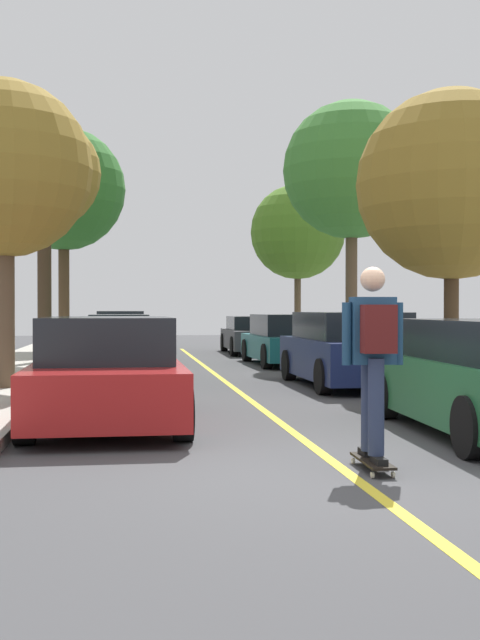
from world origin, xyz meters
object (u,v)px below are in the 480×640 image
(parked_car_right_near, at_px, (349,350))
(street_tree_left_near, at_px, (44,175))
(skateboard, at_px, (372,461))
(parked_car_right_farthest, at_px, (255,335))
(parked_car_left_farthest, at_px, (121,331))
(street_tree_left_nearest, at_px, (3,170))
(parked_car_left_near, at_px, (115,349))
(street_tree_right_near, at_px, (352,171))
(street_tree_left_far, at_px, (64,190))
(parked_car_right_far, at_px, (287,340))
(street_tree_right_far, at_px, (298,232))
(skateboarder, at_px, (374,350))
(parked_car_left_nearest, at_px, (107,372))
(street_tree_right_nearest, at_px, (452,185))
(parked_car_left_far, at_px, (118,340))

(parked_car_right_near, xyz_separation_m, street_tree_left_near, (-6.41, 6.25, 4.26))
(skateboard, bearing_deg, street_tree_left_near, 107.08)
(parked_car_right_farthest, relative_size, skateboard, 5.50)
(parked_car_left_farthest, height_order, street_tree_left_nearest, street_tree_left_nearest)
(parked_car_left_near, bearing_deg, street_tree_right_near, 37.75)
(street_tree_left_far, bearing_deg, parked_car_right_far, -45.35)
(street_tree_right_far, distance_m, skateboarder, 22.50)
(parked_car_left_farthest, height_order, street_tree_left_far, street_tree_left_far)
(parked_car_right_farthest, distance_m, street_tree_left_far, 8.12)
(parked_car_right_near, height_order, street_tree_left_far, street_tree_left_far)
(parked_car_right_farthest, bearing_deg, street_tree_left_nearest, -116.82)
(parked_car_left_nearest, distance_m, parked_car_right_near, 6.47)
(street_tree_right_nearest, height_order, street_tree_right_near, street_tree_right_near)
(parked_car_left_nearest, relative_size, street_tree_left_nearest, 0.84)
(street_tree_right_near, distance_m, skateboarder, 15.77)
(parked_car_right_far, distance_m, street_tree_left_far, 10.34)
(parked_car_left_farthest, relative_size, street_tree_right_near, 0.64)
(parked_car_left_nearest, distance_m, parked_car_left_farthest, 18.93)
(parked_car_right_near, height_order, skateboard, parked_car_right_near)
(parked_car_left_farthest, distance_m, skateboarder, 22.59)
(parked_car_right_near, bearing_deg, street_tree_right_far, 82.24)
(parked_car_left_near, relative_size, parked_car_right_far, 1.04)
(parked_car_left_far, height_order, parked_car_left_farthest, parked_car_left_farthest)
(parked_car_left_nearest, height_order, skateboarder, skateboarder)
(parked_car_left_nearest, relative_size, street_tree_left_far, 0.60)
(skateboarder, bearing_deg, street_tree_right_far, 79.95)
(parked_car_left_nearest, height_order, street_tree_right_far, street_tree_right_far)
(parked_car_left_farthest, bearing_deg, parked_car_left_far, -90.01)
(street_tree_right_near, bearing_deg, parked_car_right_far, -169.77)
(street_tree_right_near, height_order, skateboarder, street_tree_right_near)
(parked_car_right_near, bearing_deg, street_tree_left_nearest, -173.10)
(parked_car_left_farthest, relative_size, parked_car_right_near, 1.04)
(street_tree_right_near, relative_size, skateboard, 8.43)
(street_tree_left_nearest, distance_m, skateboarder, 9.01)
(skateboarder, bearing_deg, parked_car_left_near, 104.53)
(parked_car_left_farthest, relative_size, skateboarder, 2.55)
(street_tree_left_near, height_order, street_tree_right_far, street_tree_left_near)
(street_tree_right_nearest, bearing_deg, parked_car_left_near, 161.86)
(parked_car_left_near, distance_m, street_tree_left_near, 6.61)
(parked_car_right_far, bearing_deg, parked_car_left_nearest, -112.66)
(skateboarder, bearing_deg, parked_car_right_far, 82.05)
(parked_car_left_nearest, distance_m, street_tree_right_nearest, 8.26)
(parked_car_left_nearest, bearing_deg, street_tree_right_far, 70.82)
(parked_car_left_near, distance_m, street_tree_right_near, 9.35)
(street_tree_left_nearest, bearing_deg, street_tree_right_far, 60.38)
(street_tree_left_far, bearing_deg, street_tree_right_nearest, -57.89)
(parked_car_right_near, distance_m, street_tree_left_near, 9.92)
(parked_car_right_near, height_order, parked_car_right_far, parked_car_right_near)
(parked_car_right_farthest, bearing_deg, parked_car_left_near, -113.72)
(parked_car_left_far, distance_m, parked_car_left_farthest, 6.77)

